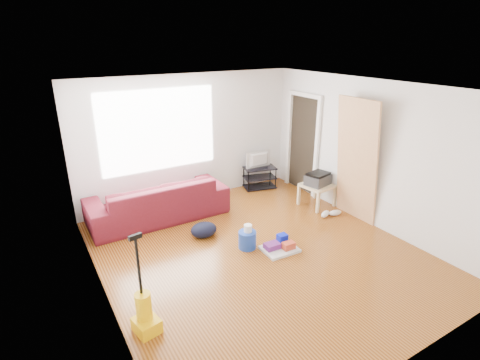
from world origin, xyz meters
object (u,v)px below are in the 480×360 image
bucket (247,248)px  vacuum (145,314)px  cleaning_tray (280,246)px  tv_stand (260,177)px  side_table (317,188)px  sofa (160,218)px  backpack (204,236)px

bucket → vacuum: size_ratio=0.23×
bucket → cleaning_tray: size_ratio=0.51×
tv_stand → side_table: tv_stand is taller
tv_stand → side_table: bearing=-57.2°
tv_stand → vacuum: size_ratio=0.63×
sofa → side_table: bearing=159.4°
cleaning_tray → sofa: bearing=121.2°
sofa → cleaning_tray: bearing=121.2°
tv_stand → cleaning_tray: size_ratio=1.38×
side_table → backpack: 2.48m
sofa → vacuum: bearing=67.4°
tv_stand → backpack: 2.41m
backpack → side_table: bearing=2.8°
cleaning_tray → backpack: cleaning_tray is taller
bucket → vacuum: vacuum is taller
side_table → cleaning_tray: 1.91m
backpack → cleaning_tray: bearing=-46.5°
tv_stand → cleaning_tray: 2.60m
tv_stand → backpack: (-2.00, -1.32, -0.24)m
side_table → cleaning_tray: bearing=-149.1°
cleaning_tray → backpack: (-0.84, 0.99, -0.06)m
side_table → sofa: bearing=159.4°
sofa → tv_stand: size_ratio=3.26×
sofa → bucket: (0.83, -1.73, 0.00)m
tv_stand → vacuum: 4.55m
tv_stand → bucket: 2.55m
cleaning_tray → bucket: bearing=142.1°
bucket → vacuum: bearing=-154.6°
sofa → side_table: side_table is taller
side_table → bucket: (-2.02, -0.65, -0.37)m
tv_stand → cleaning_tray: (-1.17, -2.31, -0.19)m
cleaning_tray → vacuum: (-2.33, -0.60, 0.17)m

